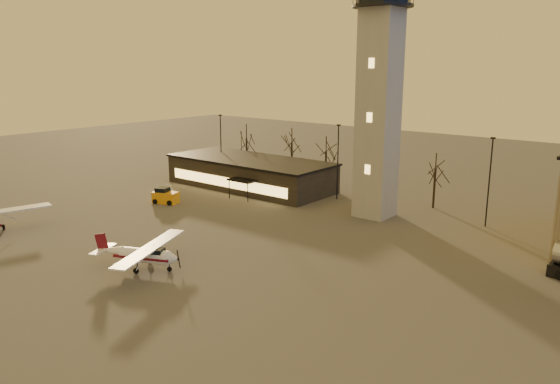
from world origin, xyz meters
name	(u,v)px	position (x,y,z in m)	size (l,w,h in m)	color
ground	(186,295)	(0.00, 0.00, 0.00)	(220.00, 220.00, 0.00)	#484542
control_tower	(380,78)	(0.00, 30.00, 16.33)	(6.80, 6.80, 32.60)	#989590
terminal	(250,173)	(-21.99, 31.98, 2.16)	(25.40, 12.20, 4.30)	black
light_poles	(384,171)	(0.50, 31.00, 5.41)	(58.50, 12.25, 10.14)	black
tree_row	(325,147)	(-13.70, 39.16, 5.94)	(37.20, 9.20, 8.80)	black
cessna_front	(147,258)	(-7.01, 1.66, 1.04)	(8.83, 10.62, 3.03)	white
service_cart	(165,197)	(-24.41, 17.98, 0.79)	(3.64, 2.88, 2.06)	orange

